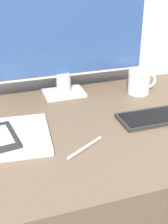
% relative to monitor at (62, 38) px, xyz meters
% --- Properties ---
extents(desk, '(1.28, 0.68, 0.75)m').
position_rel_monitor_xyz_m(desk, '(0.02, -0.27, -0.60)').
color(desk, brown).
rests_on(desk, ground_plane).
extents(monitor, '(0.67, 0.11, 0.41)m').
position_rel_monitor_xyz_m(monitor, '(0.00, 0.00, 0.00)').
color(monitor, silver).
rests_on(monitor, desk).
extents(keyboard, '(0.29, 0.12, 0.01)m').
position_rel_monitor_xyz_m(keyboard, '(0.26, -0.30, -0.22)').
color(keyboard, '#282828').
rests_on(keyboard, desk).
extents(coffee_mug, '(0.12, 0.09, 0.09)m').
position_rel_monitor_xyz_m(coffee_mug, '(0.29, -0.08, -0.18)').
color(coffee_mug, white).
rests_on(coffee_mug, desk).
extents(pen, '(0.13, 0.08, 0.01)m').
position_rel_monitor_xyz_m(pen, '(-0.04, -0.39, -0.22)').
color(pen, silver).
rests_on(pen, desk).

